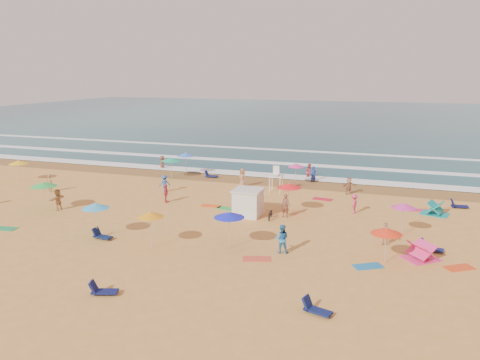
% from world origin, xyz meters
% --- Properties ---
extents(ground, '(220.00, 220.00, 0.00)m').
position_xyz_m(ground, '(0.00, 0.00, 0.00)').
color(ground, gold).
rests_on(ground, ground).
extents(ocean, '(220.00, 140.00, 0.18)m').
position_xyz_m(ocean, '(0.00, 84.00, 0.00)').
color(ocean, '#0C4756').
rests_on(ocean, ground).
extents(wet_sand, '(220.00, 220.00, 0.00)m').
position_xyz_m(wet_sand, '(0.00, 12.50, 0.01)').
color(wet_sand, olive).
rests_on(wet_sand, ground).
extents(surf_foam, '(200.00, 18.70, 0.05)m').
position_xyz_m(surf_foam, '(0.00, 21.32, 0.10)').
color(surf_foam, white).
rests_on(surf_foam, ground).
extents(cabana, '(2.00, 2.00, 2.00)m').
position_xyz_m(cabana, '(4.70, 0.61, 1.00)').
color(cabana, silver).
rests_on(cabana, ground).
extents(cabana_roof, '(2.20, 2.20, 0.12)m').
position_xyz_m(cabana_roof, '(4.70, 0.61, 2.06)').
color(cabana_roof, silver).
rests_on(cabana_roof, cabana).
extents(bicycle, '(0.72, 1.63, 0.83)m').
position_xyz_m(bicycle, '(6.60, 0.31, 0.42)').
color(bicycle, black).
rests_on(bicycle, ground).
extents(lifeguard_stand, '(1.20, 1.20, 2.10)m').
position_xyz_m(lifeguard_stand, '(4.94, 8.57, 1.05)').
color(lifeguard_stand, white).
rests_on(lifeguard_stand, ground).
extents(beach_umbrellas, '(65.15, 29.07, 0.74)m').
position_xyz_m(beach_umbrellas, '(-0.92, 0.07, 2.15)').
color(beach_umbrellas, orange).
rests_on(beach_umbrellas, ground).
extents(loungers, '(50.51, 27.62, 0.34)m').
position_xyz_m(loungers, '(5.97, -2.99, 0.17)').
color(loungers, '#101A51').
rests_on(loungers, ground).
extents(towels, '(44.56, 22.20, 0.03)m').
position_xyz_m(towels, '(2.48, -2.14, 0.01)').
color(towels, red).
rests_on(towels, ground).
extents(popup_tents, '(3.89, 12.37, 1.20)m').
position_xyz_m(popup_tents, '(17.94, 0.62, 0.60)').
color(popup_tents, '#E6337B').
rests_on(popup_tents, ground).
extents(beachgoers, '(43.53, 27.47, 2.11)m').
position_xyz_m(beachgoers, '(1.68, 4.47, 0.80)').
color(beachgoers, brown).
rests_on(beachgoers, ground).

